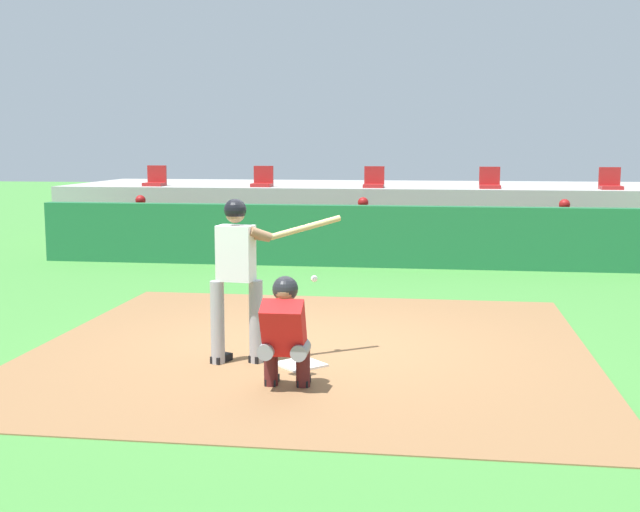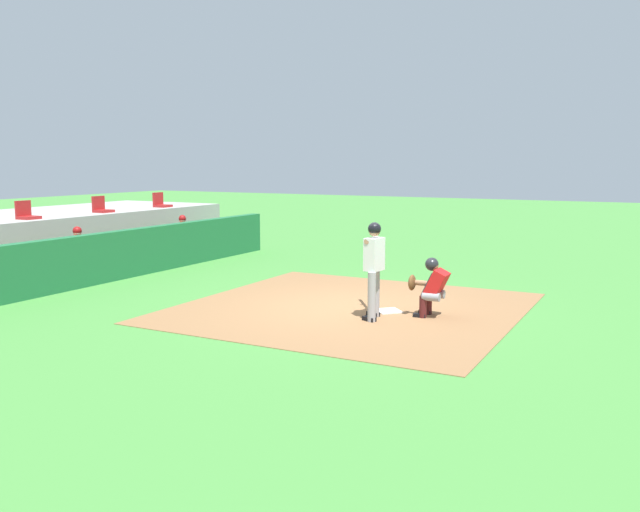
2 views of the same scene
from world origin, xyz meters
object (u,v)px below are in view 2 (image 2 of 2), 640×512
Objects in this scene: catcher_crouched at (431,285)px; stadium_seat_4 at (161,203)px; dugout_player_2 at (186,236)px; home_plate at (388,311)px; dugout_player_1 at (82,252)px; batter_at_plate at (374,264)px; stadium_seat_2 at (26,214)px; stadium_seat_3 at (102,208)px.

stadium_seat_4 is at bearing 64.70° from catcher_crouched.
home_plate is at bearing -115.89° from dugout_player_2.
home_plate is at bearing -89.48° from dugout_player_1.
home_plate is 11.53m from stadium_seat_4.
batter_at_plate is 3.76× the size of stadium_seat_2.
catcher_crouched is 1.29× the size of dugout_player_1.
dugout_player_1 is 2.71× the size of stadium_seat_4.
dugout_player_1 is 4.03m from dugout_player_2.
catcher_crouched is at bearing -89.60° from dugout_player_1.
dugout_player_2 is at bearing 66.20° from catcher_crouched.
stadium_seat_3 reaches higher than home_plate.
batter_at_plate is at bearing -107.86° from stadium_seat_3.
catcher_crouched is at bearing -52.77° from batter_at_plate.
stadium_seat_4 reaches higher than dugout_player_1.
home_plate is at bearing -104.33° from stadium_seat_3.
dugout_player_2 is at bearing -27.23° from stadium_seat_2.
dugout_player_2 is 2.59m from stadium_seat_3.
stadium_seat_3 is at bearing 37.27° from dugout_player_1.
stadium_seat_2 is 2.60m from stadium_seat_3.
stadium_seat_4 is (5.20, 10.18, 1.51)m from home_plate.
stadium_seat_2 is at bearing 152.77° from dugout_player_2.
dugout_player_1 is (0.60, 8.12, -0.36)m from batter_at_plate.
home_plate is 10.61m from stadium_seat_3.
stadium_seat_3 is (3.27, 10.15, 0.50)m from batter_at_plate.
dugout_player_1 is at bearing 90.52° from home_plate.
home_plate is 1.03m from catcher_crouched.
stadium_seat_2 reaches higher than dugout_player_2.
stadium_seat_2 is 1.00× the size of stadium_seat_3.
dugout_player_1 is at bearing 85.79° from batter_at_plate.
catcher_crouched is 3.48× the size of stadium_seat_2.
home_plate is 1.22m from batter_at_plate.
stadium_seat_4 is at bearing 59.96° from batter_at_plate.
stadium_seat_3 is at bearing 72.14° from batter_at_plate.
stadium_seat_4 is (5.27, 2.03, 0.86)m from dugout_player_1.
stadium_seat_4 is (5.20, 0.00, 0.00)m from stadium_seat_2.
dugout_player_2 is 2.54m from stadium_seat_4.
dugout_player_1 and dugout_player_2 have the same top height.
stadium_seat_2 is 1.00× the size of stadium_seat_4.
catcher_crouched is 11.06m from stadium_seat_2.
home_plate is 0.34× the size of dugout_player_2.
catcher_crouched is 11.37m from stadium_seat_3.
home_plate is 0.24× the size of batter_at_plate.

